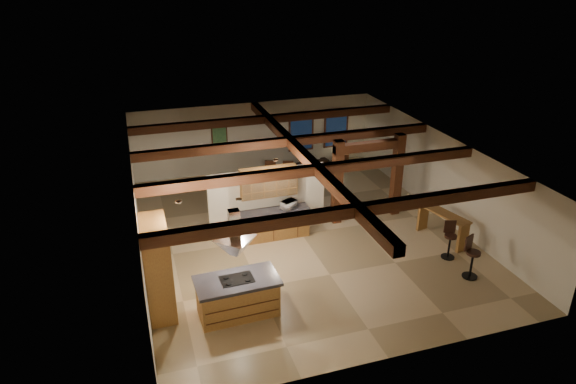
# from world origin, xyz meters

# --- Properties ---
(ground) EXTENTS (12.00, 12.00, 0.00)m
(ground) POSITION_xyz_m (0.00, 0.00, 0.00)
(ground) COLOR tan
(ground) RESTS_ON ground
(room_walls) EXTENTS (12.00, 12.00, 12.00)m
(room_walls) POSITION_xyz_m (0.00, 0.00, 1.78)
(room_walls) COLOR beige
(room_walls) RESTS_ON ground
(ceiling_beams) EXTENTS (10.00, 12.00, 0.28)m
(ceiling_beams) POSITION_xyz_m (0.00, 0.00, 2.76)
(ceiling_beams) COLOR #3C150F
(ceiling_beams) RESTS_ON room_walls
(timber_posts) EXTENTS (2.50, 0.30, 2.90)m
(timber_posts) POSITION_xyz_m (2.50, 0.50, 1.76)
(timber_posts) COLOR #3C150F
(timber_posts) RESTS_ON ground
(partition_wall) EXTENTS (3.80, 0.18, 2.20)m
(partition_wall) POSITION_xyz_m (-1.00, 0.50, 1.10)
(partition_wall) COLOR beige
(partition_wall) RESTS_ON ground
(pantry_cabinet) EXTENTS (0.67, 1.60, 2.40)m
(pantry_cabinet) POSITION_xyz_m (-4.67, -2.60, 1.20)
(pantry_cabinet) COLOR olive
(pantry_cabinet) RESTS_ON ground
(back_counter) EXTENTS (2.50, 0.66, 0.94)m
(back_counter) POSITION_xyz_m (-1.00, 0.11, 0.48)
(back_counter) COLOR olive
(back_counter) RESTS_ON ground
(upper_display_cabinet) EXTENTS (1.80, 0.36, 0.95)m
(upper_display_cabinet) POSITION_xyz_m (-1.00, 0.31, 1.85)
(upper_display_cabinet) COLOR olive
(upper_display_cabinet) RESTS_ON partition_wall
(range_hood) EXTENTS (1.10, 1.10, 1.40)m
(range_hood) POSITION_xyz_m (-2.85, -3.39, 1.78)
(range_hood) COLOR silver
(range_hood) RESTS_ON room_walls
(back_windows) EXTENTS (2.70, 0.07, 1.70)m
(back_windows) POSITION_xyz_m (2.80, 5.93, 1.50)
(back_windows) COLOR #3C150F
(back_windows) RESTS_ON room_walls
(framed_art) EXTENTS (0.65, 0.05, 0.85)m
(framed_art) POSITION_xyz_m (-1.50, 5.94, 1.70)
(framed_art) COLOR #3C150F
(framed_art) RESTS_ON room_walls
(recessed_cans) EXTENTS (3.16, 2.46, 0.03)m
(recessed_cans) POSITION_xyz_m (-2.53, -1.93, 2.87)
(recessed_cans) COLOR silver
(recessed_cans) RESTS_ON room_walls
(kitchen_island) EXTENTS (2.10, 1.17, 1.02)m
(kitchen_island) POSITION_xyz_m (-2.85, -3.39, 0.51)
(kitchen_island) COLOR olive
(kitchen_island) RESTS_ON ground
(dining_table) EXTENTS (1.98, 1.20, 0.67)m
(dining_table) POSITION_xyz_m (0.51, 3.13, 0.33)
(dining_table) COLOR #37180D
(dining_table) RESTS_ON ground
(sofa) EXTENTS (1.92, 0.96, 0.54)m
(sofa) POSITION_xyz_m (2.10, 5.10, 0.27)
(sofa) COLOR black
(sofa) RESTS_ON ground
(microwave) EXTENTS (0.58, 0.50, 0.27)m
(microwave) POSITION_xyz_m (-0.40, 0.11, 1.07)
(microwave) COLOR #B8B8BD
(microwave) RESTS_ON back_counter
(bar_counter) EXTENTS (0.90, 1.90, 0.97)m
(bar_counter) POSITION_xyz_m (4.11, -1.68, 0.65)
(bar_counter) COLOR olive
(bar_counter) RESTS_ON ground
(side_table) EXTENTS (0.56, 0.56, 0.56)m
(side_table) POSITION_xyz_m (3.71, 5.30, 0.28)
(side_table) COLOR #3C150F
(side_table) RESTS_ON ground
(table_lamp) EXTENTS (0.29, 0.29, 0.34)m
(table_lamp) POSITION_xyz_m (3.71, 5.30, 0.81)
(table_lamp) COLOR black
(table_lamp) RESTS_ON side_table
(bar_stool_a) EXTENTS (0.47, 0.48, 1.24)m
(bar_stool_a) POSITION_xyz_m (3.69, -3.73, 0.63)
(bar_stool_a) COLOR black
(bar_stool_a) RESTS_ON ground
(bar_stool_b) EXTENTS (0.42, 0.44, 1.15)m
(bar_stool_b) POSITION_xyz_m (3.72, -2.64, 0.59)
(bar_stool_b) COLOR black
(bar_stool_b) RESTS_ON ground
(dining_chairs) EXTENTS (2.29, 2.29, 1.17)m
(dining_chairs) POSITION_xyz_m (0.51, 3.13, 0.59)
(dining_chairs) COLOR #3C150F
(dining_chairs) RESTS_ON ground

